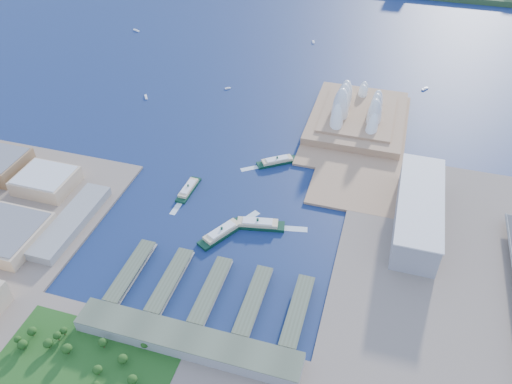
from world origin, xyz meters
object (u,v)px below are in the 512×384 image
(opera_house, at_px, (360,102))
(ferry_b, at_px, (277,160))
(ferry_c, at_px, (222,231))
(ferry_d, at_px, (258,223))
(toaster_building, at_px, (418,211))
(ferry_a, at_px, (188,188))

(opera_house, xyz_separation_m, ferry_b, (-84.91, -130.78, -27.04))
(ferry_c, bearing_deg, ferry_d, -114.84)
(opera_house, distance_m, toaster_building, 219.62)
(ferry_b, relative_size, ferry_d, 0.89)
(opera_house, height_order, ferry_b, opera_house)
(ferry_a, height_order, ferry_c, ferry_c)
(ferry_b, xyz_separation_m, ferry_c, (-23.53, -144.53, 0.54))
(opera_house, relative_size, ferry_c, 3.09)
(opera_house, xyz_separation_m, ferry_c, (-108.44, -275.31, -26.50))
(opera_house, height_order, ferry_c, opera_house)
(ferry_a, bearing_deg, ferry_c, -40.98)
(ferry_a, xyz_separation_m, ferry_b, (87.24, 84.83, 0.34))
(ferry_d, bearing_deg, ferry_b, -6.35)
(toaster_building, bearing_deg, ferry_b, 158.41)
(ferry_a, height_order, ferry_b, ferry_b)
(ferry_b, bearing_deg, ferry_c, -44.07)
(toaster_building, xyz_separation_m, ferry_c, (-198.44, -75.31, -15.00))
(ferry_b, bearing_deg, ferry_a, -80.63)
(opera_house, distance_m, ferry_c, 297.08)
(ferry_b, bearing_deg, opera_house, 112.18)
(ferry_a, bearing_deg, ferry_d, -18.20)
(ferry_c, bearing_deg, opera_house, -82.11)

